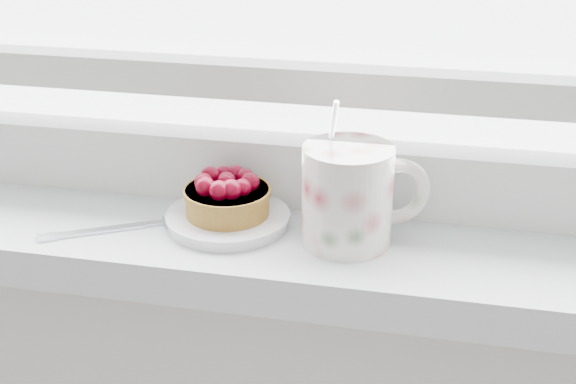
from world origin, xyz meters
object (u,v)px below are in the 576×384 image
(saucer, at_px, (228,219))
(raspberry_tart, at_px, (227,195))
(floral_mug, at_px, (351,193))
(fork, at_px, (130,226))

(saucer, relative_size, raspberry_tart, 1.44)
(floral_mug, bearing_deg, saucer, 175.22)
(saucer, distance_m, floral_mug, 0.13)
(fork, bearing_deg, saucer, 17.02)
(raspberry_tart, bearing_deg, saucer, 82.74)
(saucer, relative_size, floral_mug, 0.90)
(raspberry_tart, distance_m, fork, 0.10)
(saucer, bearing_deg, fork, -162.98)
(floral_mug, bearing_deg, raspberry_tart, 175.46)
(raspberry_tart, bearing_deg, fork, -163.26)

